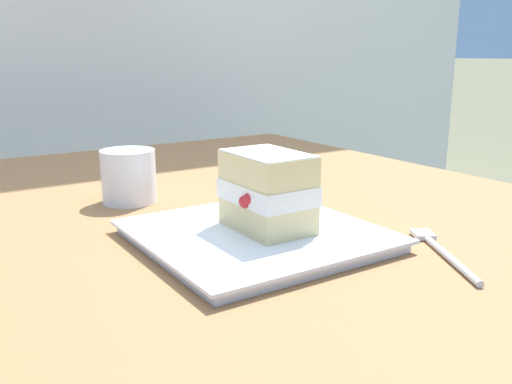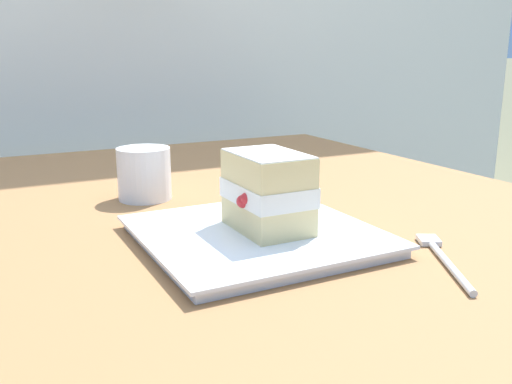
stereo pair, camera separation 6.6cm
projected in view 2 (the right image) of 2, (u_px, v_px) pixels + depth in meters
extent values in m
cylinder|color=olive|center=(295.00, 268.00, 1.59)|extent=(0.07, 0.07, 0.67)
cube|color=olive|center=(211.00, 219.00, 0.84)|extent=(1.17, 1.07, 0.04)
cube|color=white|center=(256.00, 237.00, 0.68)|extent=(0.26, 0.26, 0.01)
cube|color=white|center=(256.00, 231.00, 0.67)|extent=(0.27, 0.27, 0.00)
cube|color=#EAD18C|center=(264.00, 216.00, 0.67)|extent=(0.11, 0.07, 0.03)
cube|color=white|center=(264.00, 193.00, 0.66)|extent=(0.11, 0.08, 0.02)
sphere|color=red|center=(246.00, 198.00, 0.63)|extent=(0.01, 0.01, 0.01)
sphere|color=red|center=(276.00, 184.00, 0.71)|extent=(0.02, 0.02, 0.02)
sphere|color=red|center=(243.00, 201.00, 0.64)|extent=(0.02, 0.02, 0.02)
cube|color=#EAD18C|center=(264.00, 169.00, 0.66)|extent=(0.11, 0.07, 0.03)
cube|color=white|center=(264.00, 154.00, 0.65)|extent=(0.11, 0.07, 0.00)
cylinder|color=silver|center=(450.00, 266.00, 0.59)|extent=(0.13, 0.07, 0.01)
cube|color=silver|center=(429.00, 240.00, 0.67)|extent=(0.04, 0.04, 0.01)
cylinder|color=white|center=(144.00, 174.00, 0.87)|extent=(0.08, 0.08, 0.08)
cylinder|color=black|center=(143.00, 152.00, 0.86)|extent=(0.07, 0.07, 0.00)
cylinder|color=#5D3049|center=(112.00, 221.00, 1.80)|extent=(0.07, 0.07, 0.81)
cylinder|color=#5D3049|center=(164.00, 216.00, 1.85)|extent=(0.07, 0.07, 0.81)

